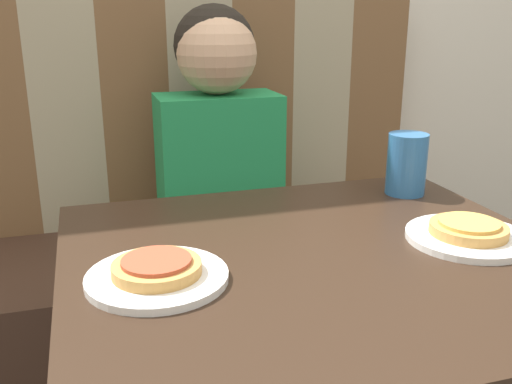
{
  "coord_description": "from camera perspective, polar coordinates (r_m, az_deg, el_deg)",
  "views": [
    {
      "loc": [
        -0.35,
        -0.8,
        1.13
      ],
      "look_at": [
        0.0,
        0.36,
        0.74
      ],
      "focal_mm": 40.0,
      "sensor_mm": 36.0,
      "label": 1
    }
  ],
  "objects": [
    {
      "name": "booth_seat",
      "position": [
        1.79,
        -3.43,
        -12.03
      ],
      "size": [
        1.4,
        0.54,
        0.48
      ],
      "color": "#382319",
      "rests_on": "ground_plane"
    },
    {
      "name": "plate_left",
      "position": [
        0.87,
        -9.84,
        -8.41
      ],
      "size": [
        0.21,
        0.21,
        0.01
      ],
      "color": "white",
      "rests_on": "dining_table"
    },
    {
      "name": "pizza_left",
      "position": [
        0.86,
        -9.9,
        -7.39
      ],
      "size": [
        0.13,
        0.13,
        0.02
      ],
      "color": "#C68E47",
      "rests_on": "plate_left"
    },
    {
      "name": "pizza_right",
      "position": [
        1.06,
        20.48,
        -3.41
      ],
      "size": [
        0.13,
        0.13,
        0.02
      ],
      "color": "#C68E47",
      "rests_on": "plate_right"
    },
    {
      "name": "drinking_cup",
      "position": [
        1.28,
        14.83,
        2.72
      ],
      "size": [
        0.09,
        0.09,
        0.13
      ],
      "color": "#2D669E",
      "rests_on": "dining_table"
    },
    {
      "name": "person",
      "position": [
        1.59,
        -3.88,
        7.26
      ],
      "size": [
        0.33,
        0.24,
        0.67
      ],
      "color": "#1E8447",
      "rests_on": "booth_seat"
    },
    {
      "name": "plate_right",
      "position": [
        1.06,
        20.39,
        -4.26
      ],
      "size": [
        0.21,
        0.21,
        0.01
      ],
      "color": "white",
      "rests_on": "dining_table"
    },
    {
      "name": "booth_backrest",
      "position": [
        1.82,
        -5.58,
        7.93
      ],
      "size": [
        1.4,
        0.06,
        0.68
      ],
      "color": "brown",
      "rests_on": "booth_seat"
    },
    {
      "name": "dining_table",
      "position": [
        1.0,
        6.13,
        -11.88
      ],
      "size": [
        0.83,
        0.74,
        0.75
      ],
      "color": "black",
      "rests_on": "ground_plane"
    }
  ]
}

